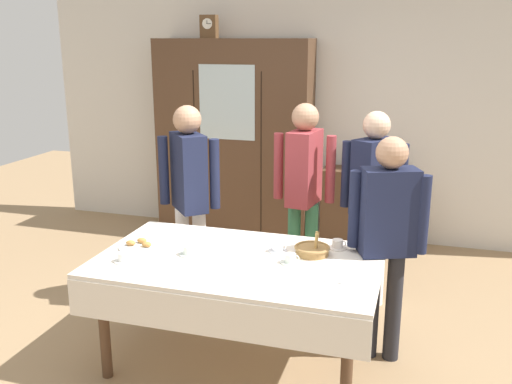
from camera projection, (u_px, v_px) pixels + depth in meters
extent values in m
plane|color=#997A56|center=(248.00, 347.00, 4.09)|extent=(12.00, 12.00, 0.00)
cube|color=silver|center=(320.00, 116.00, 6.18)|extent=(6.40, 0.10, 2.70)
cylinder|color=#4C3321|center=(104.00, 326.00, 3.64)|extent=(0.07, 0.07, 0.74)
cylinder|color=#4C3321|center=(347.00, 365.00, 3.21)|extent=(0.07, 0.07, 0.74)
cylinder|color=#4C3321|center=(160.00, 276.00, 4.40)|extent=(0.07, 0.07, 0.74)
cylinder|color=#4C3321|center=(363.00, 303.00, 3.96)|extent=(0.07, 0.07, 0.74)
cube|color=silver|center=(238.00, 261.00, 3.70)|extent=(1.85, 1.10, 0.03)
cube|color=silver|center=(208.00, 317.00, 3.23)|extent=(1.85, 0.01, 0.24)
cube|color=#4C3321|center=(234.00, 140.00, 6.23)|extent=(1.70, 0.45, 2.17)
cube|color=silver|center=(227.00, 103.00, 5.90)|extent=(0.61, 0.01, 0.78)
cube|color=black|center=(195.00, 151.00, 6.15)|extent=(0.01, 0.01, 1.74)
cube|color=black|center=(261.00, 155.00, 5.94)|extent=(0.01, 0.01, 1.74)
cube|color=brown|center=(209.00, 27.00, 5.99)|extent=(0.18, 0.10, 0.24)
cylinder|color=white|center=(207.00, 24.00, 5.93)|extent=(0.11, 0.01, 0.11)
cube|color=black|center=(207.00, 22.00, 5.92)|extent=(0.00, 0.00, 0.04)
cube|color=black|center=(209.00, 24.00, 5.92)|extent=(0.05, 0.00, 0.00)
cube|color=#4C3321|center=(366.00, 208.00, 6.04)|extent=(0.93, 0.35, 0.83)
cube|color=#99332D|center=(368.00, 168.00, 5.93)|extent=(0.16, 0.20, 0.04)
cube|color=#664C7A|center=(368.00, 165.00, 5.92)|extent=(0.16, 0.18, 0.03)
cube|color=#2D5184|center=(368.00, 162.00, 5.91)|extent=(0.15, 0.19, 0.03)
cube|color=#99332D|center=(368.00, 159.00, 5.90)|extent=(0.14, 0.19, 0.03)
cylinder|color=white|center=(278.00, 251.00, 3.82)|extent=(0.13, 0.13, 0.01)
cylinder|color=white|center=(278.00, 247.00, 3.81)|extent=(0.08, 0.08, 0.05)
torus|color=white|center=(283.00, 247.00, 3.80)|extent=(0.04, 0.01, 0.04)
cylinder|color=silver|center=(290.00, 262.00, 3.63)|extent=(0.13, 0.13, 0.01)
cylinder|color=silver|center=(290.00, 258.00, 3.62)|extent=(0.08, 0.08, 0.05)
torus|color=silver|center=(296.00, 258.00, 3.61)|extent=(0.04, 0.01, 0.04)
cylinder|color=white|center=(124.00, 261.00, 3.65)|extent=(0.13, 0.13, 0.01)
cylinder|color=white|center=(124.00, 256.00, 3.64)|extent=(0.08, 0.08, 0.05)
torus|color=white|center=(129.00, 257.00, 3.63)|extent=(0.04, 0.01, 0.04)
cylinder|color=#47230F|center=(124.00, 253.00, 3.64)|extent=(0.06, 0.06, 0.01)
cylinder|color=white|center=(337.00, 248.00, 3.88)|extent=(0.13, 0.13, 0.01)
cylinder|color=white|center=(338.00, 244.00, 3.87)|extent=(0.08, 0.08, 0.05)
torus|color=white|center=(343.00, 244.00, 3.86)|extent=(0.04, 0.01, 0.04)
cylinder|color=#47230F|center=(338.00, 241.00, 3.87)|extent=(0.06, 0.06, 0.01)
cylinder|color=silver|center=(189.00, 254.00, 3.76)|extent=(0.13, 0.13, 0.01)
cylinder|color=silver|center=(189.00, 250.00, 3.76)|extent=(0.08, 0.08, 0.05)
torus|color=silver|center=(194.00, 250.00, 3.74)|extent=(0.04, 0.01, 0.04)
cylinder|color=#9E7542|center=(312.00, 251.00, 3.77)|extent=(0.22, 0.22, 0.05)
torus|color=#9E7542|center=(312.00, 247.00, 3.76)|extent=(0.24, 0.24, 0.02)
cylinder|color=tan|center=(316.00, 241.00, 3.72)|extent=(0.02, 0.03, 0.12)
cylinder|color=tan|center=(317.00, 241.00, 3.74)|extent=(0.03, 0.04, 0.12)
cylinder|color=tan|center=(317.00, 240.00, 3.75)|extent=(0.02, 0.02, 0.12)
cylinder|color=white|center=(139.00, 247.00, 3.90)|extent=(0.28, 0.28, 0.01)
ellipsoid|color=#BC7F3D|center=(147.00, 244.00, 3.87)|extent=(0.07, 0.05, 0.04)
ellipsoid|color=#BC7F3D|center=(142.00, 240.00, 3.95)|extent=(0.07, 0.05, 0.04)
ellipsoid|color=#BC7F3D|center=(131.00, 243.00, 3.90)|extent=(0.07, 0.05, 0.04)
cube|color=silver|center=(230.00, 253.00, 3.80)|extent=(0.10, 0.01, 0.00)
ellipsoid|color=silver|center=(237.00, 253.00, 3.78)|extent=(0.03, 0.02, 0.01)
cube|color=silver|center=(331.00, 282.00, 3.34)|extent=(0.10, 0.01, 0.00)
ellipsoid|color=silver|center=(341.00, 283.00, 3.32)|extent=(0.03, 0.02, 0.01)
cylinder|color=#232328|center=(371.00, 305.00, 3.90)|extent=(0.11, 0.11, 0.78)
cylinder|color=#232328|center=(393.00, 307.00, 3.85)|extent=(0.11, 0.11, 0.78)
cube|color=#191E38|center=(388.00, 212.00, 3.70)|extent=(0.41, 0.32, 0.58)
sphere|color=tan|center=(392.00, 153.00, 3.59)|extent=(0.21, 0.21, 0.21)
cylinder|color=#191E38|center=(355.00, 209.00, 3.76)|extent=(0.08, 0.08, 0.52)
cylinder|color=#191E38|center=(423.00, 215.00, 3.64)|extent=(0.08, 0.08, 0.52)
cylinder|color=#33704C|center=(294.00, 249.00, 4.87)|extent=(0.11, 0.11, 0.82)
cylinder|color=#33704C|center=(311.00, 250.00, 4.83)|extent=(0.11, 0.11, 0.82)
cube|color=#933338|center=(304.00, 168.00, 4.66)|extent=(0.25, 0.39, 0.62)
sphere|color=tan|center=(305.00, 117.00, 4.55)|extent=(0.22, 0.22, 0.22)
cylinder|color=#933338|center=(278.00, 166.00, 4.72)|extent=(0.08, 0.08, 0.56)
cylinder|color=#933338|center=(331.00, 169.00, 4.60)|extent=(0.08, 0.08, 0.56)
cylinder|color=silver|center=(183.00, 256.00, 4.71)|extent=(0.11, 0.11, 0.83)
cylinder|color=silver|center=(200.00, 258.00, 4.66)|extent=(0.11, 0.11, 0.83)
cube|color=#191E38|center=(189.00, 172.00, 4.50)|extent=(0.39, 0.40, 0.62)
sphere|color=tan|center=(187.00, 120.00, 4.38)|extent=(0.22, 0.22, 0.22)
cylinder|color=#191E38|center=(164.00, 170.00, 4.56)|extent=(0.08, 0.08, 0.56)
cylinder|color=#191E38|center=(215.00, 174.00, 4.43)|extent=(0.08, 0.08, 0.56)
cylinder|color=silver|center=(360.00, 257.00, 4.70)|extent=(0.11, 0.11, 0.80)
cylinder|color=silver|center=(378.00, 259.00, 4.66)|extent=(0.11, 0.11, 0.80)
cube|color=#191E38|center=(374.00, 176.00, 4.50)|extent=(0.36, 0.41, 0.60)
sphere|color=#DBB293|center=(377.00, 125.00, 4.39)|extent=(0.22, 0.22, 0.22)
cylinder|color=#191E38|center=(346.00, 174.00, 4.56)|extent=(0.08, 0.08, 0.54)
cylinder|color=#191E38|center=(402.00, 178.00, 4.44)|extent=(0.08, 0.08, 0.54)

